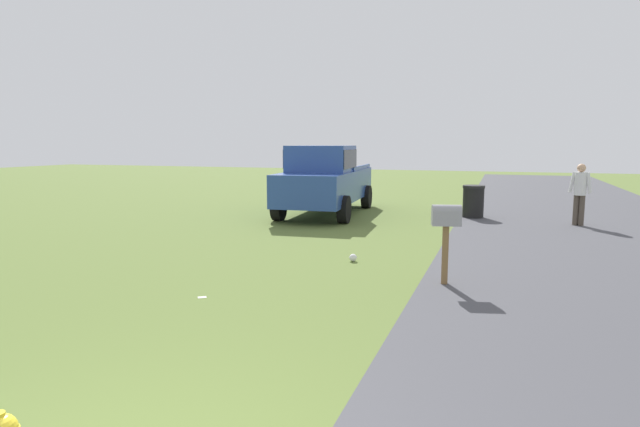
{
  "coord_description": "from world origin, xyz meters",
  "views": [
    {
      "loc": [
        -2.12,
        -2.11,
        2.16
      ],
      "look_at": [
        5.09,
        0.42,
        1.12
      ],
      "focal_mm": 29.14,
      "sensor_mm": 36.0,
      "label": 1
    }
  ],
  "objects_px": {
    "mailbox": "(446,222)",
    "trash_bin": "(473,201)",
    "pedestrian": "(580,190)",
    "pickup_truck": "(325,178)"
  },
  "relations": [
    {
      "from": "mailbox",
      "to": "trash_bin",
      "type": "bearing_deg",
      "value": -14.09
    },
    {
      "from": "mailbox",
      "to": "pedestrian",
      "type": "bearing_deg",
      "value": -35.13
    },
    {
      "from": "trash_bin",
      "to": "pedestrian",
      "type": "distance_m",
      "value": 2.83
    },
    {
      "from": "pickup_truck",
      "to": "trash_bin",
      "type": "distance_m",
      "value": 4.42
    },
    {
      "from": "pickup_truck",
      "to": "pedestrian",
      "type": "bearing_deg",
      "value": 87.37
    },
    {
      "from": "mailbox",
      "to": "pickup_truck",
      "type": "distance_m",
      "value": 8.07
    },
    {
      "from": "mailbox",
      "to": "pedestrian",
      "type": "height_order",
      "value": "pedestrian"
    },
    {
      "from": "pedestrian",
      "to": "trash_bin",
      "type": "bearing_deg",
      "value": 94.73
    },
    {
      "from": "mailbox",
      "to": "pickup_truck",
      "type": "bearing_deg",
      "value": 18.04
    },
    {
      "from": "trash_bin",
      "to": "pickup_truck",
      "type": "bearing_deg",
      "value": 101.39
    }
  ]
}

